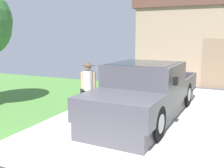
# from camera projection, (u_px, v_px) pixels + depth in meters

# --- Properties ---
(pickup_truck) EXTENTS (2.11, 5.55, 1.59)m
(pickup_truck) POSITION_uv_depth(u_px,v_px,m) (144.00, 94.00, 7.51)
(pickup_truck) COLOR #4D4B54
(pickup_truck) RESTS_ON ground
(person_with_hat) EXTENTS (0.44, 0.38, 1.61)m
(person_with_hat) POSITION_uv_depth(u_px,v_px,m) (88.00, 86.00, 7.63)
(person_with_hat) COLOR black
(person_with_hat) RESTS_ON ground
(handbag) EXTENTS (0.33, 0.19, 0.42)m
(handbag) POSITION_uv_depth(u_px,v_px,m) (83.00, 114.00, 7.50)
(handbag) COLOR #232328
(handbag) RESTS_ON ground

